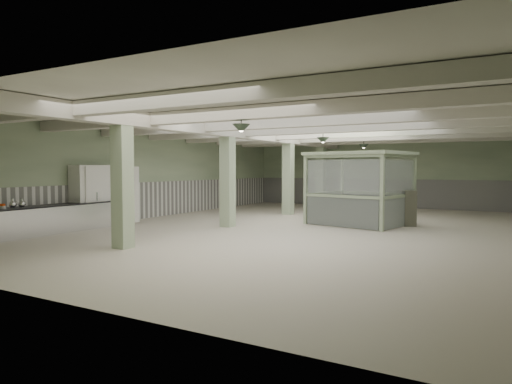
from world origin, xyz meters
The scene contains 30 objects.
floor centered at (0.00, 0.00, 0.00)m, with size 20.00×20.00×0.00m, color beige.
ceiling centered at (0.00, 0.00, 3.60)m, with size 14.00×20.00×0.02m, color white.
wall_back centered at (0.00, 10.00, 1.80)m, with size 14.00×0.02×3.60m, color #ACBE98.
wall_front centered at (0.00, -10.00, 1.80)m, with size 14.00×0.02×3.60m, color #ACBE98.
wall_left centered at (-7.00, 0.00, 1.80)m, with size 0.02×20.00×3.60m, color #ACBE98.
wainscot_left centered at (-6.97, 0.00, 0.75)m, with size 0.05×19.90×1.50m, color silver.
wainscot_back centered at (0.00, 9.97, 0.75)m, with size 13.90×0.05×1.50m, color silver.
girder centered at (-2.50, 0.00, 3.38)m, with size 0.45×19.90×0.40m, color beige.
beam_a centered at (0.00, -7.50, 3.42)m, with size 13.90×0.35×0.32m, color beige.
beam_b centered at (0.00, -5.00, 3.42)m, with size 13.90×0.35×0.32m, color beige.
beam_c centered at (0.00, -2.50, 3.42)m, with size 13.90×0.35×0.32m, color beige.
beam_d centered at (0.00, 0.00, 3.42)m, with size 13.90×0.35×0.32m, color beige.
beam_e centered at (0.00, 2.50, 3.42)m, with size 13.90×0.35×0.32m, color beige.
beam_f centered at (0.00, 5.00, 3.42)m, with size 13.90×0.35×0.32m, color beige.
beam_g centered at (0.00, 7.50, 3.42)m, with size 13.90×0.35×0.32m, color beige.
column_a centered at (-2.50, -6.00, 1.80)m, with size 0.42×0.42×3.60m, color #A7BD98.
column_b centered at (-2.50, -1.00, 1.80)m, with size 0.42×0.42×3.60m, color #A7BD98.
column_c centered at (-2.50, 4.00, 1.80)m, with size 0.42×0.42×3.60m, color #A7BD98.
column_d centered at (-2.50, 8.00, 1.80)m, with size 0.42×0.42×3.60m, color #A7BD98.
pendant_front centered at (0.50, -5.00, 3.05)m, with size 0.44×0.44×0.22m, color #2E3D2E.
pendant_mid centered at (0.50, 0.50, 3.05)m, with size 0.44×0.44×0.22m, color #2E3D2E.
pendant_back centered at (0.50, 5.50, 3.05)m, with size 0.44×0.44×0.22m, color #2E3D2E.
prep_counter centered at (-6.54, -4.71, 0.46)m, with size 0.92×5.28×0.91m.
pitcher_near centered at (-6.37, -6.25, 1.04)m, with size 0.19×0.21×0.27m, color silver, non-canonical shape.
pitcher_far centered at (-6.46, -6.48, 1.04)m, with size 0.20×0.23×0.29m, color silver, non-canonical shape.
veg_colander centered at (-6.53, -3.33, 0.99)m, with size 0.40×0.40×0.18m, color #3E3E43, non-canonical shape.
orange_bowl centered at (-6.52, -6.75, 0.94)m, with size 0.24×0.24×0.08m, color #B2B2B7.
walkin_cooler centered at (-6.62, -2.97, 1.09)m, with size 0.93×2.39×2.19m.
guard_booth centered at (1.38, 1.98, 1.80)m, with size 3.84×3.45×2.67m.
filing_cabinet centered at (3.09, 2.40, 0.64)m, with size 0.41×0.59×1.28m, color #59594A.
Camera 1 is at (6.32, -14.58, 2.08)m, focal length 32.00 mm.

